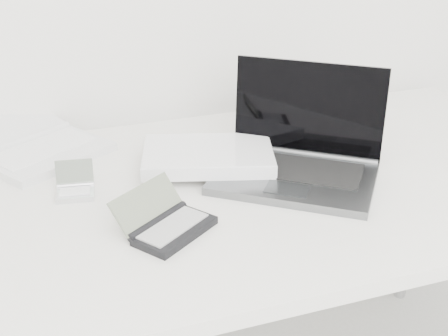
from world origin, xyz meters
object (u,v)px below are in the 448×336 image
object	(u,v)px
laptop_large	(259,157)
netbook_open_white	(33,146)
desk	(231,203)
palmtop_charcoal	(167,224)

from	to	relation	value
laptop_large	netbook_open_white	xyz separation A→B (m)	(-0.45, 0.27, -0.02)
laptop_large	desk	bearing A→B (deg)	-118.97
desk	netbook_open_white	world-z (taller)	netbook_open_white
palmtop_charcoal	netbook_open_white	bearing A→B (deg)	79.54
desk	palmtop_charcoal	bearing A→B (deg)	-141.58
palmtop_charcoal	laptop_large	bearing A→B (deg)	-0.62
netbook_open_white	palmtop_charcoal	bearing A→B (deg)	-97.27
laptop_large	palmtop_charcoal	xyz separation A→B (m)	(-0.25, -0.17, -0.02)
laptop_large	netbook_open_white	distance (m)	0.53
desk	palmtop_charcoal	xyz separation A→B (m)	(-0.17, -0.14, 0.06)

